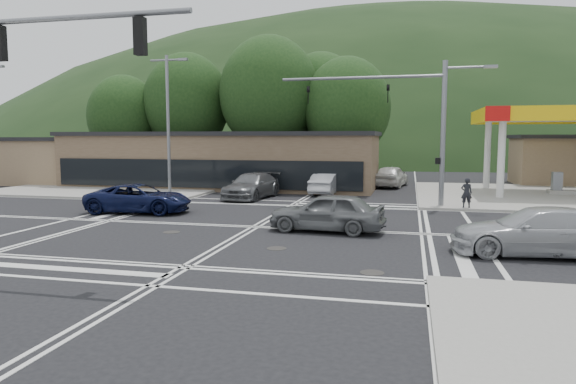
% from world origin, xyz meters
% --- Properties ---
extents(ground, '(120.00, 120.00, 0.00)m').
position_xyz_m(ground, '(0.00, 0.00, 0.00)').
color(ground, black).
rests_on(ground, ground).
extents(sidewalk_ne, '(16.00, 16.00, 0.15)m').
position_xyz_m(sidewalk_ne, '(15.00, 15.00, 0.07)').
color(sidewalk_ne, gray).
rests_on(sidewalk_ne, ground).
extents(sidewalk_nw, '(16.00, 16.00, 0.15)m').
position_xyz_m(sidewalk_nw, '(-15.00, 15.00, 0.07)').
color(sidewalk_nw, gray).
rests_on(sidewalk_nw, ground).
extents(commercial_row, '(24.00, 8.00, 4.00)m').
position_xyz_m(commercial_row, '(-8.00, 17.00, 2.00)').
color(commercial_row, brown).
rests_on(commercial_row, ground).
extents(commercial_nw, '(8.00, 7.00, 3.60)m').
position_xyz_m(commercial_nw, '(-24.00, 17.00, 1.80)').
color(commercial_nw, '#846B4F').
rests_on(commercial_nw, ground).
extents(hill_north, '(252.00, 126.00, 140.00)m').
position_xyz_m(hill_north, '(0.00, 90.00, 0.00)').
color(hill_north, black).
rests_on(hill_north, ground).
extents(tree_n_a, '(8.00, 8.00, 11.75)m').
position_xyz_m(tree_n_a, '(-14.00, 24.00, 7.14)').
color(tree_n_a, '#382619').
rests_on(tree_n_a, ground).
extents(tree_n_b, '(9.00, 9.00, 12.98)m').
position_xyz_m(tree_n_b, '(-6.00, 24.00, 7.79)').
color(tree_n_b, '#382619').
rests_on(tree_n_b, ground).
extents(tree_n_c, '(7.60, 7.60, 10.87)m').
position_xyz_m(tree_n_c, '(1.00, 24.00, 6.49)').
color(tree_n_c, '#382619').
rests_on(tree_n_c, ground).
extents(tree_n_d, '(6.80, 6.80, 9.76)m').
position_xyz_m(tree_n_d, '(-20.00, 23.00, 5.84)').
color(tree_n_d, '#382619').
rests_on(tree_n_d, ground).
extents(tree_n_e, '(8.40, 8.40, 11.98)m').
position_xyz_m(tree_n_e, '(-2.00, 28.00, 7.14)').
color(tree_n_e, '#382619').
rests_on(tree_n_e, ground).
extents(streetlight_nw, '(2.50, 0.25, 9.00)m').
position_xyz_m(streetlight_nw, '(-8.44, 9.00, 5.05)').
color(streetlight_nw, slate).
rests_on(streetlight_nw, ground).
extents(signal_mast_ne, '(11.65, 0.30, 8.00)m').
position_xyz_m(signal_mast_ne, '(6.95, 8.20, 5.07)').
color(signal_mast_ne, slate).
rests_on(signal_mast_ne, ground).
extents(car_blue_west, '(5.56, 2.99, 1.48)m').
position_xyz_m(car_blue_west, '(-7.11, 2.71, 0.74)').
color(car_blue_west, '#0C1235').
rests_on(car_blue_west, ground).
extents(car_grey_center, '(4.90, 2.31, 1.62)m').
position_xyz_m(car_grey_center, '(3.19, -0.30, 0.81)').
color(car_grey_center, slate).
rests_on(car_grey_center, ground).
extents(car_silver_east, '(5.61, 2.52, 1.60)m').
position_xyz_m(car_silver_east, '(10.63, -3.00, 0.80)').
color(car_silver_east, '#ABADB2').
rests_on(car_silver_east, ground).
extents(car_queue_a, '(1.94, 4.55, 1.46)m').
position_xyz_m(car_queue_a, '(1.00, 13.50, 0.73)').
color(car_queue_a, '#AEB0B6').
rests_on(car_queue_a, ground).
extents(car_queue_b, '(2.81, 5.28, 1.71)m').
position_xyz_m(car_queue_b, '(5.07, 19.83, 0.85)').
color(car_queue_b, beige).
rests_on(car_queue_b, ground).
extents(car_northbound, '(2.89, 5.75, 1.60)m').
position_xyz_m(car_northbound, '(-3.34, 10.07, 0.80)').
color(car_northbound, '#545659').
rests_on(car_northbound, ground).
extents(pedestrian, '(0.60, 0.42, 1.59)m').
position_xyz_m(pedestrian, '(9.45, 7.50, 0.95)').
color(pedestrian, black).
rests_on(pedestrian, sidewalk_ne).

